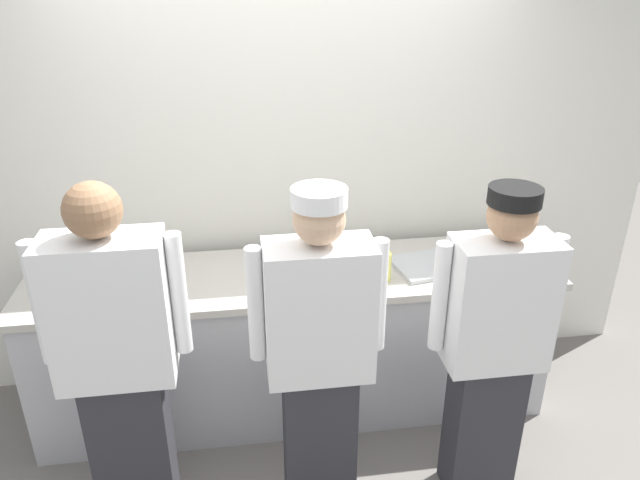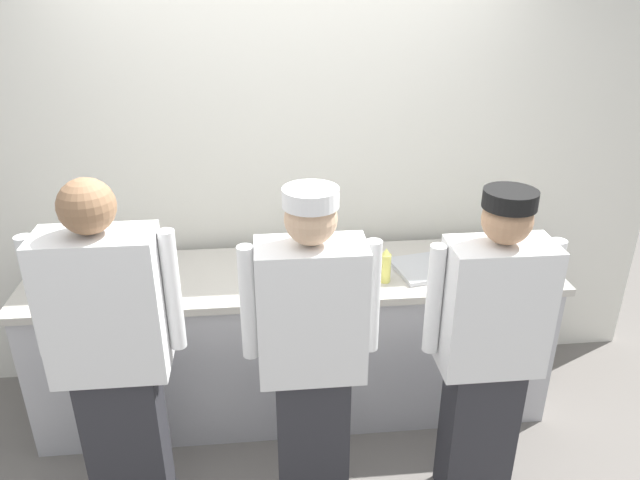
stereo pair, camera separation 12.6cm
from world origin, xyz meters
The scene contains 13 objects.
ground_plane centered at (0.00, 0.00, 0.00)m, with size 9.00×9.00×0.00m, color slate.
wall_back centered at (0.00, 0.82, 1.42)m, with size 4.46×0.10×2.84m.
prep_counter centered at (0.00, 0.35, 0.44)m, with size 2.84×0.67×0.88m.
chef_near_left centered at (-0.81, -0.33, 0.89)m, with size 0.61×0.24×1.67m.
chef_center centered at (0.04, -0.37, 0.86)m, with size 0.59×0.24×1.62m.
chef_far_right centered at (0.82, -0.39, 0.85)m, with size 0.58×0.24×1.59m.
plate_stack_front centered at (-0.98, 0.26, 0.91)m, with size 0.24×0.24×0.06m.
mixing_bowl_steel centered at (0.06, 0.27, 0.94)m, with size 0.34×0.34×0.13m, color #B7BABF.
sheet_tray centered at (0.76, 0.31, 0.89)m, with size 0.41×0.31×0.02m, color #B7BABF.
squeeze_bottle_primary centered at (0.47, 0.20, 0.97)m, with size 0.05×0.05×0.19m.
squeeze_bottle_secondary centered at (1.05, 0.34, 0.97)m, with size 0.06×0.06×0.18m.
ramekin_green_sauce centered at (-0.05, 0.54, 0.90)m, with size 0.11×0.11×0.04m.
ramekin_red_sauce centered at (-0.77, 0.26, 0.91)m, with size 0.10×0.10×0.05m.
Camera 2 is at (-0.14, -2.50, 2.40)m, focal length 33.68 mm.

